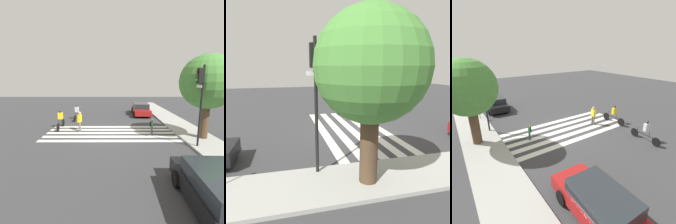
% 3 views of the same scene
% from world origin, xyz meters
% --- Properties ---
extents(ground_plane, '(60.00, 60.00, 0.00)m').
position_xyz_m(ground_plane, '(0.00, 0.00, 0.00)').
color(ground_plane, '#38383A').
extents(sidewalk_curb, '(36.00, 2.50, 0.14)m').
position_xyz_m(sidewalk_curb, '(0.00, 6.25, 0.07)').
color(sidewalk_curb, '#9E9E99').
rests_on(sidewalk_curb, ground_plane).
extents(crosswalk_stripes, '(4.12, 10.00, 0.01)m').
position_xyz_m(crosswalk_stripes, '(-0.00, 0.00, 0.00)').
color(crosswalk_stripes, silver).
rests_on(crosswalk_stripes, ground_plane).
extents(traffic_light, '(0.60, 0.50, 4.98)m').
position_xyz_m(traffic_light, '(3.08, 5.24, 3.48)').
color(traffic_light, black).
rests_on(traffic_light, ground_plane).
extents(parking_meter, '(0.15, 0.15, 1.32)m').
position_xyz_m(parking_meter, '(6.29, 5.48, 0.99)').
color(parking_meter, black).
rests_on(parking_meter, ground_plane).
extents(street_tree, '(3.63, 3.63, 5.83)m').
position_xyz_m(street_tree, '(1.52, 6.47, 3.96)').
color(street_tree, '#4C3826').
rests_on(street_tree, ground_plane).
extents(pedestrian_adult_tall_backpack, '(0.49, 0.30, 1.63)m').
position_xyz_m(pedestrian_adult_tall_backpack, '(-0.48, -2.48, 0.92)').
color(pedestrian_adult_tall_backpack, '#6B6051').
rests_on(pedestrian_adult_tall_backpack, ground_plane).
extents(pedestrian_adult_yellow_jacket, '(0.35, 0.33, 1.15)m').
position_xyz_m(pedestrian_adult_yellow_jacket, '(0.10, 3.21, 0.67)').
color(pedestrian_adult_yellow_jacket, '#4C4C51').
rests_on(pedestrian_adult_yellow_jacket, ground_plane).
extents(cyclist_mid_street, '(2.38, 0.41, 1.59)m').
position_xyz_m(cyclist_mid_street, '(-4.74, -3.53, 0.86)').
color(cyclist_mid_street, black).
rests_on(cyclist_mid_street, ground_plane).
extents(cyclist_far_lane, '(2.34, 0.40, 1.64)m').
position_xyz_m(cyclist_far_lane, '(-1.25, -4.24, 0.87)').
color(cyclist_far_lane, black).
rests_on(cyclist_far_lane, ground_plane).
extents(car_parked_far_curb, '(4.78, 2.08, 1.41)m').
position_xyz_m(car_parked_far_curb, '(-7.38, 3.59, 0.72)').
color(car_parked_far_curb, maroon).
rests_on(car_parked_far_curb, ground_plane).
extents(car_parked_silver_sedan, '(4.72, 2.20, 1.38)m').
position_xyz_m(car_parked_silver_sedan, '(8.51, 3.49, 0.72)').
color(car_parked_silver_sedan, black).
rests_on(car_parked_silver_sedan, ground_plane).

